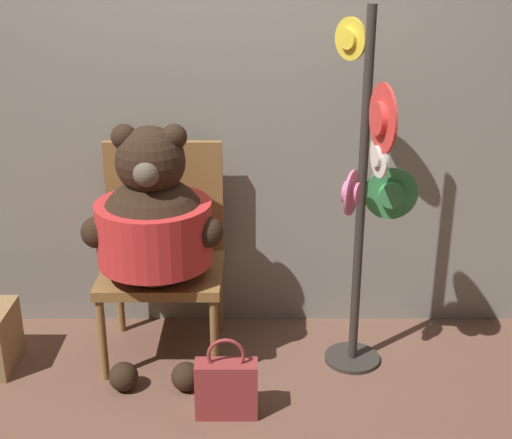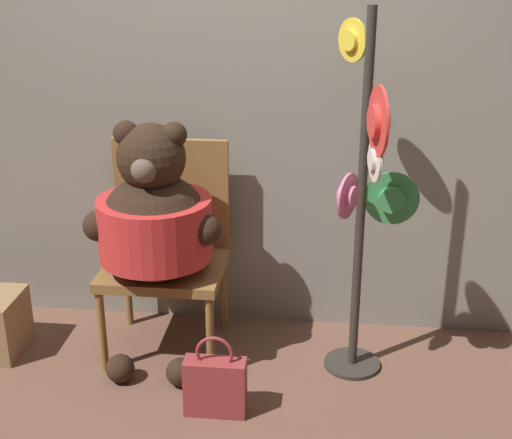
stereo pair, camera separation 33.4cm
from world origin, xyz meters
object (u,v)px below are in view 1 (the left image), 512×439
at_px(hat_display_rack, 367,192).
at_px(handbag_on_ground, 225,387).
at_px(teddy_bear, 153,226).
at_px(chair, 162,246).

relative_size(hat_display_rack, handbag_on_ground, 4.44).
distance_m(teddy_bear, handbag_on_ground, 0.82).
xyz_separation_m(hat_display_rack, handbag_on_ground, (-0.64, -0.39, -0.78)).
relative_size(teddy_bear, handbag_on_ground, 3.13).
bearing_deg(hat_display_rack, handbag_on_ground, -148.56).
bearing_deg(teddy_bear, handbag_on_ground, -50.93).
relative_size(chair, hat_display_rack, 0.61).
bearing_deg(handbag_on_ground, hat_display_rack, 31.44).
height_order(hat_display_rack, handbag_on_ground, hat_display_rack).
distance_m(hat_display_rack, handbag_on_ground, 1.08).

